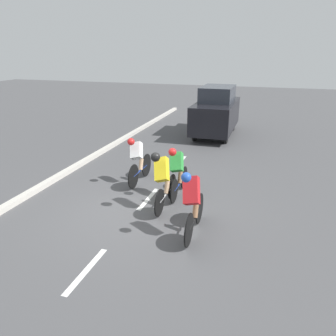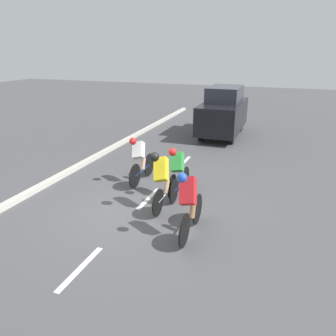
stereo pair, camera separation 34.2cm
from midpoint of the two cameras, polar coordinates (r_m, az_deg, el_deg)
ground_plane at (r=8.37m, az=-6.25°, el=-7.22°), size 60.00×60.00×0.00m
lane_stripe_near at (r=6.49m, az=-15.60°, el=-16.84°), size 0.12×1.40×0.01m
lane_stripe_mid at (r=8.91m, az=-4.56°, el=-5.36°), size 0.12×1.40×0.01m
lane_stripe_far at (r=11.72m, az=1.27°, el=1.04°), size 0.12×1.40×0.01m
curb at (r=10.44m, az=-21.11°, el=-2.41°), size 0.20×26.95×0.14m
cyclist_red at (r=6.93m, az=2.86°, el=-5.89°), size 0.44×1.72×1.53m
cyclist_white at (r=9.76m, az=-6.28°, el=1.54°), size 0.44×1.76×1.44m
cyclist_green at (r=8.79m, az=0.54°, el=-0.38°), size 0.43×1.66×1.43m
cyclist_yellow at (r=8.10m, az=-2.12°, el=-1.74°), size 0.47×1.72×1.53m
support_car at (r=15.41m, az=7.75°, el=9.74°), size 1.70×4.01×2.23m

